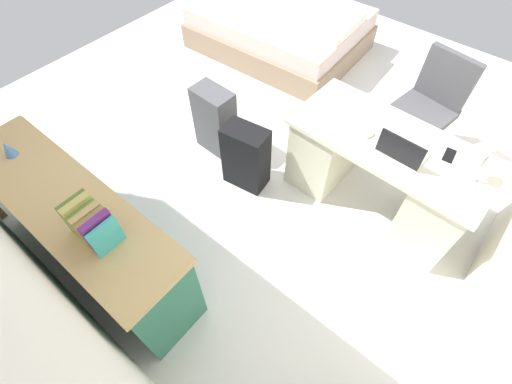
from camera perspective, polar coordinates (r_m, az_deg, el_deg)
name	(u,v)px	position (r m, az deg, el deg)	size (l,w,h in m)	color
ground_plane	(272,134)	(3.67, 2.58, 9.16)	(5.57, 5.57, 0.00)	silver
desk	(380,172)	(2.99, 18.88, 2.95)	(1.46, 0.70, 0.72)	beige
office_chair	(424,114)	(3.57, 24.89, 11.12)	(0.53, 0.53, 0.94)	black
credenza	(87,233)	(2.75, -25.08, -5.87)	(1.80, 0.48, 0.79)	#2D7056
bed	(280,29)	(4.77, 3.86, 24.24)	(1.96, 1.49, 0.58)	gray
suitcase_black	(246,157)	(3.04, -1.58, 5.48)	(0.36, 0.22, 0.60)	black
suitcase_spare_grey	(215,121)	(3.35, -6.46, 11.09)	(0.36, 0.22, 0.65)	#4C4C51
laptop	(402,151)	(2.63, 21.95, 6.03)	(0.32, 0.23, 0.21)	silver
computer_mouse	(370,133)	(2.73, 17.45, 8.80)	(0.06, 0.10, 0.03)	white
cell_phone_near_laptop	(449,155)	(2.80, 28.11, 5.12)	(0.07, 0.14, 0.01)	black
desk_lamp	(484,151)	(2.54, 32.19, 5.49)	(0.16, 0.11, 0.34)	silver
book_row	(91,223)	(2.14, -24.50, -4.44)	(0.27, 0.17, 0.24)	#3DB2AF
figurine_small	(8,149)	(2.85, -34.47, 5.59)	(0.08, 0.08, 0.11)	#4C7FBF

